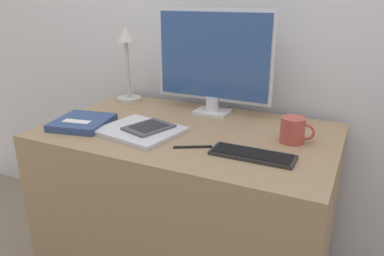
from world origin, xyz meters
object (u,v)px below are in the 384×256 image
Objects in this scene: keyboard at (252,155)px; desk_lamp at (127,60)px; monitor at (213,60)px; pen at (193,147)px; ereader at (149,127)px; coffee_mug at (293,130)px; laptop at (140,131)px; notebook at (83,122)px.

desk_lamp is (-0.75, 0.39, 0.20)m from keyboard.
monitor reaches higher than pen.
ereader is 0.54m from coffee_mug.
coffee_mug reaches higher than pen.
ereader reaches higher than keyboard.
laptop reaches higher than pen.
monitor is 0.48m from pen.
pen is at bearing -2.02° from notebook.
ereader is 1.66× the size of coffee_mug.
laptop reaches higher than keyboard.
monitor is 0.45m from desk_lamp.
coffee_mug is (0.40, -0.20, -0.19)m from monitor.
desk_lamp reaches higher than notebook.
ereader is 0.29m from notebook.
desk_lamp is at bearing 179.38° from monitor.
keyboard is 0.43m from ereader.
monitor is 0.42m from ereader.
keyboard is at bearing -27.36° from desk_lamp.
monitor is at bearing 67.57° from laptop.
notebook is at bearing -173.46° from laptop.
notebook is (-0.40, -0.39, -0.22)m from monitor.
monitor is 1.59× the size of laptop.
coffee_mug is at bearing 13.04° from notebook.
monitor is at bearing 128.48° from keyboard.
notebook is at bearing -166.96° from coffee_mug.
keyboard is at bearing -3.62° from laptop.
ereader is 0.51m from desk_lamp.
monitor is at bearing -0.62° from desk_lamp.
laptop is 0.91× the size of desk_lamp.
laptop is 2.69× the size of pen.
desk_lamp is 2.95× the size of pen.
desk_lamp is (-0.33, 0.35, 0.18)m from ereader.
laptop is at bearing 6.54° from notebook.
ereader is at bearing -46.40° from desk_lamp.
notebook is at bearing -179.94° from keyboard.
notebook is at bearing 177.98° from pen.
pen is at bearing -10.90° from laptop.
ereader is at bearing 30.54° from laptop.
keyboard is 1.10× the size of notebook.
desk_lamp reaches higher than keyboard.
keyboard is at bearing 0.06° from notebook.
pen is (0.55, -0.41, -0.20)m from desk_lamp.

